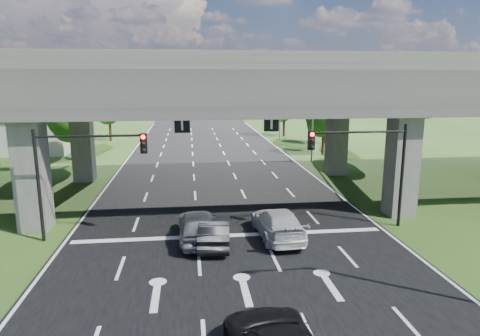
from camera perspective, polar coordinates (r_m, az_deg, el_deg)
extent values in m
plane|color=#274516|center=(20.67, -0.33, -12.49)|extent=(160.00, 160.00, 0.00)
cube|color=black|center=(30.03, -2.49, -4.61)|extent=(18.00, 120.00, 0.03)
cube|color=#312F2D|center=(30.79, -2.91, 10.87)|extent=(80.00, 15.00, 2.00)
cube|color=#5B5854|center=(23.58, -1.70, 14.23)|extent=(80.00, 0.50, 1.00)
cube|color=#5B5854|center=(38.04, -3.71, 13.31)|extent=(80.00, 0.50, 1.00)
cube|color=#5B5854|center=(26.74, -26.07, -0.19)|extent=(1.60, 1.60, 7.00)
cube|color=#5B5854|center=(38.11, -20.26, 3.55)|extent=(1.60, 1.60, 7.00)
cube|color=#5B5854|center=(28.43, 20.80, 0.90)|extent=(1.60, 1.60, 7.00)
cube|color=#5B5854|center=(39.31, 12.78, 4.22)|extent=(1.60, 1.60, 7.00)
cube|color=black|center=(23.85, -7.73, 5.68)|extent=(0.85, 0.06, 0.85)
cube|color=black|center=(24.29, 4.21, 5.86)|extent=(0.85, 0.06, 0.85)
cylinder|color=black|center=(26.33, 20.78, -1.03)|extent=(0.18, 0.18, 6.00)
cylinder|color=black|center=(24.74, 15.54, 4.64)|extent=(5.50, 0.12, 0.12)
cube|color=black|center=(23.72, 9.48, 3.64)|extent=(0.35, 0.28, 1.05)
sphere|color=#FF0C05|center=(23.52, 9.62, 4.43)|extent=(0.22, 0.22, 0.22)
cylinder|color=black|center=(24.67, -25.26, -2.23)|extent=(0.18, 0.18, 6.00)
cylinder|color=black|center=(23.47, -19.43, 4.03)|extent=(5.50, 0.12, 0.12)
cube|color=black|center=(22.91, -12.73, 3.22)|extent=(0.35, 0.28, 1.05)
sphere|color=#FF0C05|center=(22.70, -12.81, 4.04)|extent=(0.22, 0.22, 0.22)
cylinder|color=gray|center=(44.68, 9.70, 7.17)|extent=(0.16, 0.16, 10.00)
cylinder|color=gray|center=(44.15, 8.00, 13.28)|extent=(3.00, 0.10, 0.10)
cube|color=gray|center=(43.80, 6.04, 13.21)|extent=(0.60, 0.25, 0.18)
cylinder|color=gray|center=(60.16, 5.38, 8.45)|extent=(0.16, 0.16, 10.00)
cylinder|color=gray|center=(59.77, 4.02, 12.96)|extent=(3.00, 0.10, 0.10)
cube|color=gray|center=(59.51, 2.57, 12.89)|extent=(0.60, 0.25, 0.18)
cylinder|color=black|center=(46.78, -21.46, 2.59)|extent=(0.36, 0.36, 3.30)
sphere|color=#124312|center=(46.43, -21.74, 6.24)|extent=(4.50, 4.50, 4.50)
sphere|color=#124312|center=(45.95, -21.48, 7.90)|extent=(3.60, 3.60, 3.60)
sphere|color=#124312|center=(46.98, -21.89, 5.18)|extent=(3.30, 3.30, 3.30)
cylinder|color=black|center=(55.24, -22.42, 3.59)|extent=(0.36, 0.36, 2.86)
sphere|color=#124312|center=(54.96, -22.63, 6.27)|extent=(3.90, 3.90, 3.90)
sphere|color=#124312|center=(54.48, -22.40, 7.48)|extent=(3.12, 3.12, 3.12)
sphere|color=#124312|center=(55.50, -22.75, 5.49)|extent=(2.86, 2.86, 2.86)
cylinder|color=black|center=(62.05, -16.93, 5.09)|extent=(0.36, 0.36, 3.52)
sphere|color=#124312|center=(61.79, -17.11, 8.04)|extent=(4.80, 4.80, 4.80)
sphere|color=#124312|center=(61.36, -16.87, 9.38)|extent=(3.84, 3.84, 3.84)
sphere|color=#124312|center=(62.30, -17.26, 7.17)|extent=(3.52, 3.52, 3.52)
cylinder|color=black|center=(49.59, 11.04, 3.55)|extent=(0.36, 0.36, 3.08)
sphere|color=#124312|center=(49.28, 11.17, 6.77)|extent=(4.20, 4.20, 4.20)
sphere|color=#124312|center=(49.03, 11.78, 8.20)|extent=(3.36, 3.36, 3.36)
sphere|color=#124312|center=(49.64, 10.66, 5.85)|extent=(3.08, 3.08, 3.08)
cylinder|color=black|center=(58.07, 11.47, 4.61)|extent=(0.36, 0.36, 2.86)
sphere|color=#124312|center=(57.81, 11.58, 7.16)|extent=(3.90, 3.90, 3.90)
sphere|color=#124312|center=(57.58, 12.10, 8.29)|extent=(3.12, 3.12, 3.12)
sphere|color=#124312|center=(58.16, 11.14, 6.44)|extent=(2.86, 2.86, 2.86)
cylinder|color=black|center=(64.65, 5.88, 5.70)|extent=(0.36, 0.36, 3.30)
sphere|color=#124312|center=(64.40, 5.94, 8.35)|extent=(4.50, 4.50, 4.50)
sphere|color=#124312|center=(64.13, 6.38, 9.53)|extent=(3.60, 3.60, 3.60)
sphere|color=#124312|center=(64.79, 5.58, 7.58)|extent=(3.30, 3.30, 3.30)
imported|color=#A2A4AA|center=(23.03, -5.68, -7.60)|extent=(2.13, 5.01, 1.69)
imported|color=black|center=(22.46, -3.38, -8.38)|extent=(1.97, 4.56, 1.46)
imported|color=silver|center=(23.51, 5.05, -7.34)|extent=(2.44, 5.47, 1.56)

